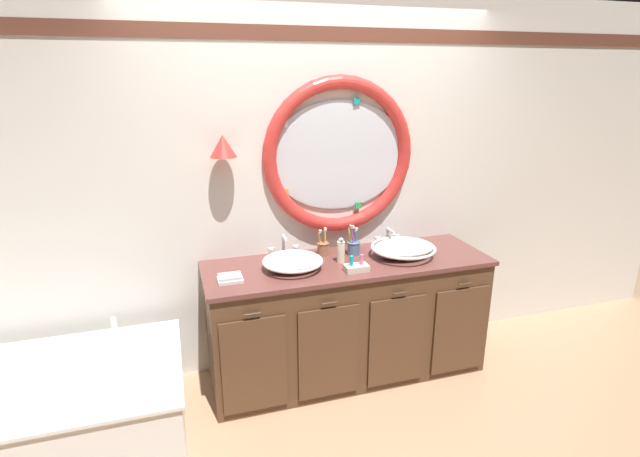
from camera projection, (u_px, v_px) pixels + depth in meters
The scene contains 13 objects.
ground_plane at pixel (341, 394), 3.31m from camera, with size 14.00×14.00×0.00m, color tan.
back_wall_assembly at pixel (317, 185), 3.44m from camera, with size 6.40×0.26×2.60m.
vanity_counter at pixel (347, 318), 3.44m from camera, with size 1.95×0.65×0.86m.
bathtub at pixel (24, 412), 2.67m from camera, with size 1.70×0.94×0.61m.
sink_basin_left at pixel (293, 261), 3.16m from camera, with size 0.40×0.40×0.11m.
sink_basin_right at pixel (403, 248), 3.38m from camera, with size 0.45×0.45×0.12m.
faucet_set_left at pixel (284, 248), 3.38m from camera, with size 0.23×0.12×0.16m.
faucet_set_right at pixel (388, 238), 3.61m from camera, with size 0.21×0.13×0.14m.
toothbrush_holder_left at pixel (323, 248), 3.40m from camera, with size 0.09×0.09×0.20m.
toothbrush_holder_right at pixel (353, 247), 3.41m from camera, with size 0.09×0.09×0.22m.
soap_dispenser at pixel (341, 251), 3.27m from camera, with size 0.05×0.06×0.18m.
folded_hand_towel at pixel (230, 278), 2.98m from camera, with size 0.15×0.11×0.04m.
toiletry_basket at pixel (356, 267), 3.14m from camera, with size 0.15×0.09×0.11m.
Camera 1 is at (-0.97, -2.64, 2.08)m, focal length 27.34 mm.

